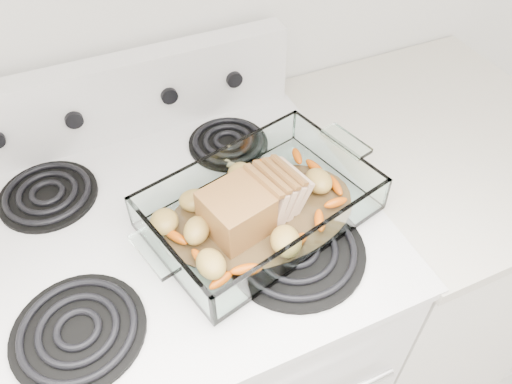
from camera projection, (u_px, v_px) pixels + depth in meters
name	position (u px, v px, depth m)	size (l,w,h in m)	color
electric_range	(189.00, 338.00, 1.26)	(0.78, 0.70, 1.12)	silver
counter_right	(405.00, 254.00, 1.46)	(0.58, 0.68, 0.93)	white
baking_dish	(260.00, 209.00, 0.92)	(0.40, 0.26, 0.08)	white
pork_roast	(246.00, 204.00, 0.89)	(0.20, 0.11, 0.09)	olive
roast_vegetables	(251.00, 195.00, 0.94)	(0.34, 0.19, 0.04)	#C75303
wooden_spoon	(293.00, 191.00, 0.98)	(0.16, 0.21, 0.02)	beige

